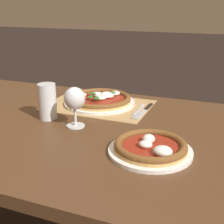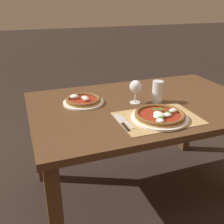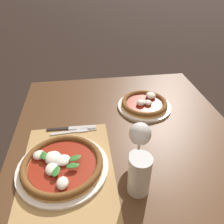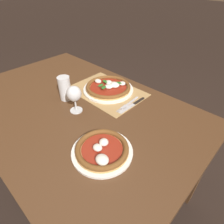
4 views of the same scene
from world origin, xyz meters
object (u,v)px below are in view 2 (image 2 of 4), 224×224
pizza_far (83,100)px  pint_glass (158,92)px  fork (125,121)px  knife (122,122)px  pizza_near (160,116)px  wine_glass (136,88)px

pizza_far → pint_glass: (0.47, -0.15, 0.05)m
pizza_far → pint_glass: pint_glass is taller
fork → knife: knife is taller
pizza_near → wine_glass: (-0.02, 0.28, 0.08)m
pizza_far → wine_glass: size_ratio=1.72×
knife → pizza_far: bearing=109.1°
pizza_far → wine_glass: 0.35m
pizza_far → knife: 0.39m
wine_glass → fork: 0.31m
wine_glass → fork: wine_glass is taller
pizza_near → knife: bearing=172.4°
wine_glass → pizza_near: bearing=-85.1°
pizza_near → pizza_far: size_ratio=1.22×
pizza_near → fork: pizza_near is taller
pizza_near → pint_glass: bearing=64.4°
pizza_far → fork: 0.38m
pizza_far → wine_glass: (0.32, -0.11, 0.09)m
pizza_near → wine_glass: size_ratio=2.10×
wine_glass → pint_glass: bearing=-13.8°
wine_glass → fork: size_ratio=0.77×
wine_glass → fork: (-0.17, -0.24, -0.10)m
fork → knife: 0.03m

